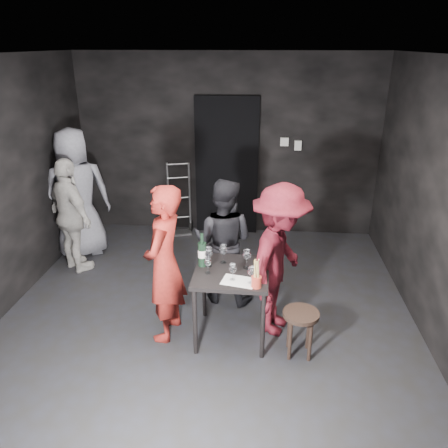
# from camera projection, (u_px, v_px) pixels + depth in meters

# --- Properties ---
(floor) EXTENTS (4.50, 5.00, 0.02)m
(floor) POSITION_uv_depth(u_px,v_px,m) (207.00, 318.00, 4.79)
(floor) COLOR black
(floor) RESTS_ON ground
(ceiling) EXTENTS (4.50, 5.00, 0.02)m
(ceiling) POSITION_uv_depth(u_px,v_px,m) (202.00, 55.00, 3.75)
(ceiling) COLOR silver
(ceiling) RESTS_ON ground
(wall_back) EXTENTS (4.50, 0.04, 2.70)m
(wall_back) POSITION_uv_depth(u_px,v_px,m) (227.00, 146.00, 6.57)
(wall_back) COLOR black
(wall_back) RESTS_ON ground
(wall_front) EXTENTS (4.50, 0.04, 2.70)m
(wall_front) POSITION_uv_depth(u_px,v_px,m) (131.00, 388.00, 1.97)
(wall_front) COLOR black
(wall_front) RESTS_ON ground
(wall_right) EXTENTS (0.04, 5.00, 2.70)m
(wall_right) POSITION_uv_depth(u_px,v_px,m) (443.00, 210.00, 4.08)
(wall_right) COLOR black
(wall_right) RESTS_ON ground
(doorway) EXTENTS (0.95, 0.10, 2.10)m
(doorway) POSITION_uv_depth(u_px,v_px,m) (227.00, 167.00, 6.63)
(doorway) COLOR black
(doorway) RESTS_ON ground
(wallbox_upper) EXTENTS (0.12, 0.06, 0.12)m
(wallbox_upper) POSITION_uv_depth(u_px,v_px,m) (284.00, 142.00, 6.41)
(wallbox_upper) COLOR #B7B7B2
(wallbox_upper) RESTS_ON wall_back
(wallbox_lower) EXTENTS (0.10, 0.06, 0.14)m
(wallbox_lower) POSITION_uv_depth(u_px,v_px,m) (298.00, 145.00, 6.41)
(wallbox_lower) COLOR #B7B7B2
(wallbox_lower) RESTS_ON wall_back
(hand_truck) EXTENTS (0.38, 0.32, 1.12)m
(hand_truck) POSITION_uv_depth(u_px,v_px,m) (180.00, 219.00, 6.91)
(hand_truck) COLOR #B2B2B7
(hand_truck) RESTS_ON floor
(tasting_table) EXTENTS (0.72, 0.72, 0.75)m
(tasting_table) POSITION_uv_depth(u_px,v_px,m) (232.00, 279.00, 4.27)
(tasting_table) COLOR black
(tasting_table) RESTS_ON floor
(stool) EXTENTS (0.34, 0.34, 0.47)m
(stool) POSITION_uv_depth(u_px,v_px,m) (301.00, 321.00, 4.11)
(stool) COLOR black
(stool) RESTS_ON floor
(server_red) EXTENTS (0.49, 0.67, 1.72)m
(server_red) POSITION_uv_depth(u_px,v_px,m) (164.00, 259.00, 4.22)
(server_red) COLOR maroon
(server_red) RESTS_ON floor
(woman_black) EXTENTS (0.75, 0.51, 1.42)m
(woman_black) POSITION_uv_depth(u_px,v_px,m) (223.00, 243.00, 4.91)
(woman_black) COLOR black
(woman_black) RESTS_ON floor
(man_maroon) EXTENTS (0.82, 1.19, 1.68)m
(man_maroon) POSITION_uv_depth(u_px,v_px,m) (279.00, 257.00, 4.31)
(man_maroon) COLOR maroon
(man_maroon) RESTS_ON floor
(bystander_cream) EXTENTS (0.96, 0.88, 1.51)m
(bystander_cream) POSITION_uv_depth(u_px,v_px,m) (71.00, 216.00, 5.55)
(bystander_cream) COLOR beige
(bystander_cream) RESTS_ON floor
(bystander_grey) EXTENTS (1.19, 0.99, 2.14)m
(bystander_grey) POSITION_uv_depth(u_px,v_px,m) (75.00, 182.00, 5.86)
(bystander_grey) COLOR gray
(bystander_grey) RESTS_ON floor
(tasting_mat) EXTENTS (0.34, 0.26, 0.00)m
(tasting_mat) POSITION_uv_depth(u_px,v_px,m) (239.00, 281.00, 4.04)
(tasting_mat) COLOR white
(tasting_mat) RESTS_ON tasting_table
(wine_glass_a) EXTENTS (0.09, 0.09, 0.18)m
(wine_glass_a) POSITION_uv_depth(u_px,v_px,m) (208.00, 265.00, 4.16)
(wine_glass_a) COLOR white
(wine_glass_a) RESTS_ON tasting_table
(wine_glass_b) EXTENTS (0.10, 0.10, 0.22)m
(wine_glass_b) POSITION_uv_depth(u_px,v_px,m) (209.00, 256.00, 4.29)
(wine_glass_b) COLOR white
(wine_glass_b) RESTS_ON tasting_table
(wine_glass_c) EXTENTS (0.09, 0.09, 0.21)m
(wine_glass_c) POSITION_uv_depth(u_px,v_px,m) (223.00, 253.00, 4.35)
(wine_glass_c) COLOR white
(wine_glass_c) RESTS_ON tasting_table
(wine_glass_d) EXTENTS (0.07, 0.07, 0.18)m
(wine_glass_d) POSITION_uv_depth(u_px,v_px,m) (233.00, 271.00, 4.03)
(wine_glass_d) COLOR white
(wine_glass_d) RESTS_ON tasting_table
(wine_glass_e) EXTENTS (0.09, 0.09, 0.19)m
(wine_glass_e) POSITION_uv_depth(u_px,v_px,m) (251.00, 274.00, 3.98)
(wine_glass_e) COLOR white
(wine_glass_e) RESTS_ON tasting_table
(wine_glass_f) EXTENTS (0.09, 0.09, 0.22)m
(wine_glass_f) POSITION_uv_depth(u_px,v_px,m) (247.00, 258.00, 4.24)
(wine_glass_f) COLOR white
(wine_glass_f) RESTS_ON tasting_table
(wine_bottle) EXTENTS (0.08, 0.08, 0.35)m
(wine_bottle) POSITION_uv_depth(u_px,v_px,m) (202.00, 253.00, 4.28)
(wine_bottle) COLOR black
(wine_bottle) RESTS_ON tasting_table
(breadstick_cup) EXTENTS (0.09, 0.09, 0.29)m
(breadstick_cup) POSITION_uv_depth(u_px,v_px,m) (257.00, 274.00, 3.90)
(breadstick_cup) COLOR #AD3324
(breadstick_cup) RESTS_ON tasting_table
(reserved_card) EXTENTS (0.10, 0.14, 0.10)m
(reserved_card) POSITION_uv_depth(u_px,v_px,m) (262.00, 266.00, 4.23)
(reserved_card) COLOR white
(reserved_card) RESTS_ON tasting_table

